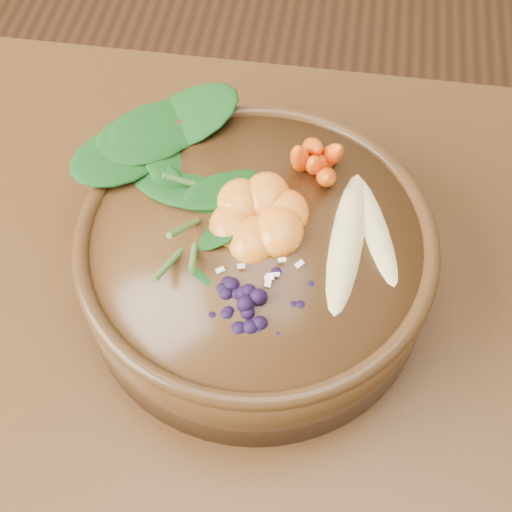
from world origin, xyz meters
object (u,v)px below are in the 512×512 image
carrot_cluster (323,131)px  mandarin_cluster (259,206)px  kale_heap (203,159)px  banana_halves (363,224)px  blueberry_pile (257,288)px  stoneware_bowl (256,263)px

carrot_cluster → mandarin_cluster: bearing=-129.8°
kale_heap → mandarin_cluster: size_ratio=2.07×
kale_heap → carrot_cluster: 0.09m
banana_halves → blueberry_pile: size_ratio=1.24×
stoneware_bowl → banana_halves: 0.09m
mandarin_cluster → blueberry_pile: bearing=-82.7°
carrot_cluster → mandarin_cluster: (-0.04, -0.06, -0.02)m
stoneware_bowl → banana_halves: (0.08, 0.01, 0.05)m
mandarin_cluster → carrot_cluster: bearing=56.7°
stoneware_bowl → kale_heap: (-0.05, 0.05, 0.06)m
stoneware_bowl → carrot_cluster: size_ratio=3.62×
carrot_cluster → blueberry_pile: 0.14m
carrot_cluster → banana_halves: (0.04, -0.07, -0.02)m
stoneware_bowl → banana_halves: bearing=9.3°
mandarin_cluster → blueberry_pile: blueberry_pile is taller
kale_heap → carrot_cluster: bearing=17.0°
banana_halves → blueberry_pile: bearing=-141.5°
mandarin_cluster → stoneware_bowl: bearing=-89.8°
kale_heap → mandarin_cluster: kale_heap is taller
carrot_cluster → banana_halves: 0.08m
stoneware_bowl → blueberry_pile: 0.08m
kale_heap → mandarin_cluster: (0.05, -0.03, -0.01)m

